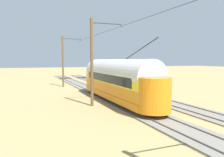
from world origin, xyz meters
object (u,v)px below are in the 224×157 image
object	(u,v)px
catenary_pole_foreground	(63,60)
switch_stand	(135,85)
vintage_streetcar	(117,80)
catenary_pole_mid_near	(93,61)

from	to	relation	value
catenary_pole_foreground	switch_stand	size ratio (longest dim) A/B	6.47
vintage_streetcar	catenary_pole_foreground	size ratio (longest dim) A/B	2.03
catenary_pole_mid_near	vintage_streetcar	bearing A→B (deg)	-158.93
catenary_pole_foreground	switch_stand	bearing A→B (deg)	136.18
switch_stand	catenary_pole_mid_near	bearing A→B (deg)	42.13
vintage_streetcar	switch_stand	distance (m)	8.75
catenary_pole_foreground	switch_stand	xyz separation A→B (m)	(-8.47, 8.13, -3.48)
vintage_streetcar	catenary_pole_mid_near	xyz separation A→B (m)	(2.89, 1.11, 1.92)
catenary_pole_foreground	catenary_pole_mid_near	xyz separation A→B (m)	(0.00, 15.79, 0.00)
catenary_pole_foreground	vintage_streetcar	bearing A→B (deg)	101.12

